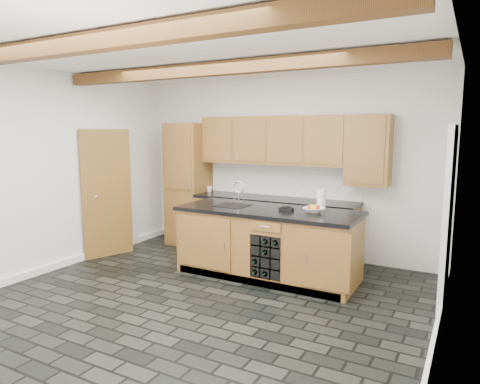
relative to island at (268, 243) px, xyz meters
The scene contains 10 objects.
ground 1.40m from the island, 103.43° to the right, with size 5.00×5.00×0.00m, color black.
room_shell 1.36m from the island, 117.46° to the right, with size 5.01×5.00×5.00m.
back_cabinetry 1.28m from the island, 125.61° to the left, with size 3.65×0.62×2.20m.
island is the anchor object (origin of this frame).
faucet 0.75m from the island, behind, with size 0.45×0.40×0.34m.
kitchen_scale 0.55m from the island, ahead, with size 0.18×0.12×0.05m.
fruit_bowl 0.79m from the island, ahead, with size 0.27×0.27×0.07m, color white.
fruit_cluster 0.82m from the island, ahead, with size 0.16×0.17×0.07m.
paper_towel 0.93m from the island, 30.28° to the left, with size 0.12×0.12×0.27m, color white.
mug 1.94m from the island, 147.73° to the left, with size 0.10×0.10×0.09m, color white.
Camera 1 is at (2.70, -3.84, 1.97)m, focal length 32.00 mm.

